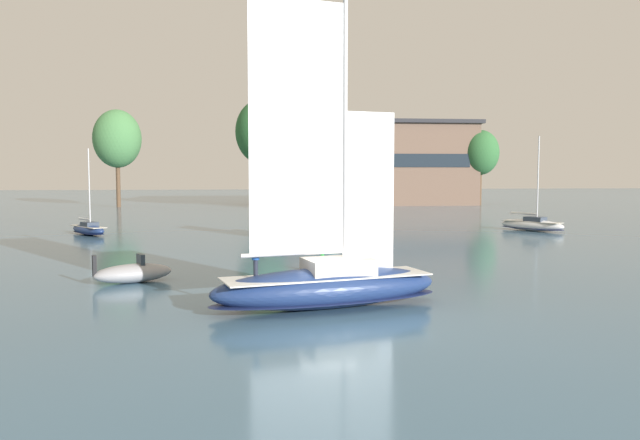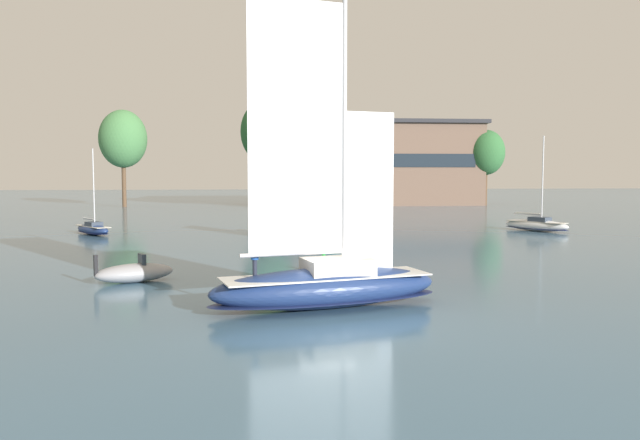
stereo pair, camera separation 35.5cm
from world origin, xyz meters
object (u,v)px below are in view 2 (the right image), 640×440
at_px(tree_shore_left, 486,153).
at_px(channel_buoy, 324,263).
at_px(tree_shore_right, 267,132).
at_px(motor_tender, 134,273).
at_px(tree_shore_center, 123,139).
at_px(sailboat_moored_near_marina, 93,229).
at_px(sailboat_main, 327,282).
at_px(sailboat_moored_mid_channel, 333,235).
at_px(sailboat_moored_far_slip, 537,225).

height_order(tree_shore_left, channel_buoy, tree_shore_left).
bearing_deg(tree_shore_left, channel_buoy, -117.05).
relative_size(tree_shore_right, motor_tender, 3.94).
bearing_deg(tree_shore_center, tree_shore_right, -14.58).
height_order(sailboat_moored_near_marina, channel_buoy, sailboat_moored_near_marina).
bearing_deg(sailboat_main, tree_shore_right, 91.11).
relative_size(tree_shore_center, sailboat_main, 1.14).
distance_m(sailboat_main, motor_tender, 12.79).
height_order(sailboat_main, channel_buoy, sailboat_main).
bearing_deg(channel_buoy, tree_shore_center, 110.05).
distance_m(tree_shore_left, tree_shore_center, 66.82).
bearing_deg(tree_shore_right, sailboat_moored_near_marina, -112.23).
height_order(tree_shore_left, sailboat_moored_near_marina, tree_shore_left).
bearing_deg(tree_shore_center, sailboat_moored_mid_channel, -63.33).
xyz_separation_m(tree_shore_left, tree_shore_center, (-66.77, 1.26, 2.26)).
xyz_separation_m(sailboat_moored_near_marina, sailboat_moored_mid_channel, (23.08, -9.86, 0.17)).
xyz_separation_m(motor_tender, channel_buoy, (11.07, 2.24, 0.06)).
bearing_deg(tree_shore_center, channel_buoy, -69.95).
distance_m(sailboat_moored_far_slip, channel_buoy, 35.86).
xyz_separation_m(tree_shore_center, sailboat_moored_far_slip, (53.55, -51.72, -11.49)).
height_order(tree_shore_center, channel_buoy, tree_shore_center).
bearing_deg(sailboat_moored_mid_channel, tree_shore_center, 116.67).
xyz_separation_m(tree_shore_center, sailboat_moored_near_marina, (7.51, -51.03, -11.59)).
bearing_deg(sailboat_moored_far_slip, channel_buoy, -135.22).
height_order(tree_shore_right, sailboat_moored_far_slip, tree_shore_right).
relative_size(sailboat_moored_far_slip, channel_buoy, 6.43).
height_order(tree_shore_center, sailboat_moored_mid_channel, tree_shore_center).
height_order(sailboat_moored_near_marina, sailboat_moored_far_slip, sailboat_moored_far_slip).
relative_size(sailboat_moored_near_marina, motor_tender, 1.80).
distance_m(tree_shore_left, channel_buoy, 85.53).
xyz_separation_m(tree_shore_right, sailboat_main, (1.56, -80.28, -11.96)).
xyz_separation_m(tree_shore_left, tree_shore_right, (-41.13, -5.41, 3.24)).
relative_size(sailboat_moored_near_marina, sailboat_moored_far_slip, 0.85).
bearing_deg(tree_shore_right, sailboat_moored_mid_channel, -84.79).
distance_m(tree_shore_center, tree_shore_right, 26.51).
distance_m(tree_shore_left, sailboat_moored_mid_channel, 70.35).
distance_m(tree_shore_left, tree_shore_right, 41.61).
bearing_deg(channel_buoy, sailboat_moored_far_slip, 44.78).
xyz_separation_m(tree_shore_left, sailboat_moored_near_marina, (-59.26, -49.77, -9.32)).
bearing_deg(sailboat_moored_mid_channel, motor_tender, -126.52).
height_order(tree_shore_right, motor_tender, tree_shore_right).
height_order(motor_tender, channel_buoy, motor_tender).
bearing_deg(sailboat_main, tree_shore_left, 65.21).
distance_m(sailboat_moored_near_marina, sailboat_moored_mid_channel, 25.10).
bearing_deg(sailboat_moored_near_marina, channel_buoy, -51.57).
relative_size(sailboat_moored_mid_channel, sailboat_moored_far_slip, 0.88).
height_order(tree_shore_left, sailboat_moored_mid_channel, tree_shore_left).
relative_size(tree_shore_left, sailboat_moored_far_slip, 1.41).
distance_m(sailboat_moored_mid_channel, channel_buoy, 16.27).
height_order(tree_shore_right, channel_buoy, tree_shore_right).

